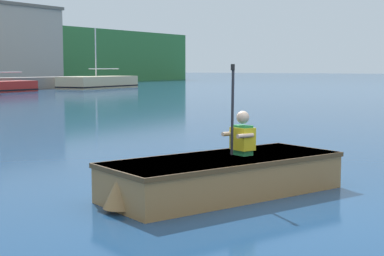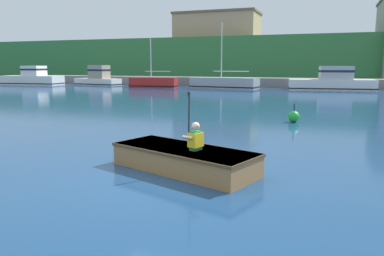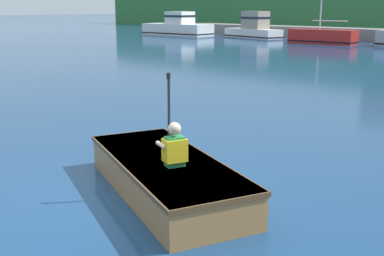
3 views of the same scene
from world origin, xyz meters
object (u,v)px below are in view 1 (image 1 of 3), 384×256
(rowboat_foreground, at_px, (221,174))
(person_paddler, at_px, (242,135))
(moored_boat_dock_west_end, at_px, (99,83))
(moored_boat_dock_east_end, at_px, (0,87))

(rowboat_foreground, height_order, person_paddler, person_paddler)
(moored_boat_dock_west_end, height_order, rowboat_foreground, moored_boat_dock_west_end)
(moored_boat_dock_east_end, distance_m, person_paddler, 34.54)
(moored_boat_dock_west_end, distance_m, person_paddler, 40.21)
(moored_boat_dock_west_end, relative_size, person_paddler, 6.57)
(moored_boat_dock_west_end, xyz_separation_m, person_paddler, (-28.03, -28.83, 0.31))
(moored_boat_dock_east_end, xyz_separation_m, person_paddler, (-18.70, -29.03, 0.40))
(person_paddler, bearing_deg, moored_boat_dock_west_end, 45.81)
(moored_boat_dock_east_end, xyz_separation_m, rowboat_foreground, (-19.04, -28.92, -0.08))
(moored_boat_dock_east_end, distance_m, rowboat_foreground, 34.62)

